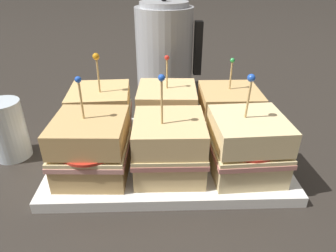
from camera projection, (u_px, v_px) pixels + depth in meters
name	position (u px, v px, depth m)	size (l,w,h in m)	color
ground_plane	(168.00, 159.00, 0.56)	(6.00, 6.00, 0.00)	#2D2823
serving_platter	(168.00, 155.00, 0.55)	(0.40, 0.27, 0.02)	white
sandwich_front_left	(92.00, 147.00, 0.47)	(0.12, 0.12, 0.16)	tan
sandwich_front_center	(169.00, 146.00, 0.47)	(0.12, 0.12, 0.17)	#DBB77A
sandwich_front_right	(247.00, 146.00, 0.47)	(0.12, 0.12, 0.17)	beige
sandwich_back_left	(101.00, 114.00, 0.57)	(0.12, 0.12, 0.17)	tan
sandwich_back_center	(167.00, 112.00, 0.58)	(0.12, 0.12, 0.16)	#DBB77A
sandwich_back_right	(228.00, 112.00, 0.58)	(0.11, 0.11, 0.15)	tan
kettle_steel	(165.00, 51.00, 0.78)	(0.17, 0.15, 0.26)	#B7BABF
drinking_glass	(8.00, 130.00, 0.54)	(0.06, 0.06, 0.11)	silver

